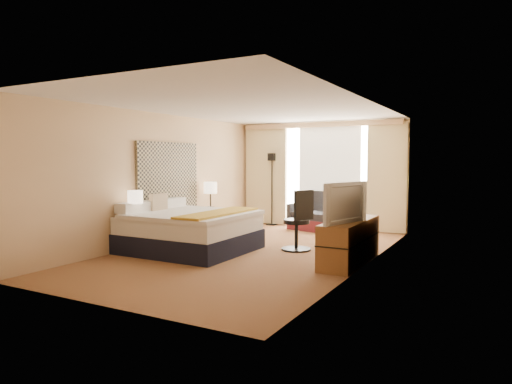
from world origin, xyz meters
The scene contains 21 objects.
floor centered at (0.00, 0.00, 0.00)m, with size 4.20×7.00×0.02m, color #5C241A.
ceiling centered at (0.00, 0.00, 2.60)m, with size 4.20×7.00×0.02m, color silver.
wall_back centered at (0.00, 3.50, 1.30)m, with size 4.20×0.02×2.60m, color #DFB788.
wall_front centered at (0.00, -3.50, 1.30)m, with size 4.20×0.02×2.60m, color #DFB788.
wall_left centered at (-2.10, 0.00, 1.30)m, with size 0.02×7.00×2.60m, color #DFB788.
wall_right centered at (2.10, 0.00, 1.30)m, with size 0.02×7.00×2.60m, color #DFB788.
headboard centered at (-2.06, 0.20, 1.28)m, with size 0.06×1.85×1.50m, color black.
nightstand_left centered at (-1.87, -1.05, 0.28)m, with size 0.45×0.52×0.55m, color olive.
nightstand_right centered at (-1.87, 1.45, 0.28)m, with size 0.45×0.52×0.55m, color olive.
media_dresser centered at (1.83, 0.00, 0.35)m, with size 0.50×1.80×0.70m, color olive.
window centered at (0.25, 3.47, 1.32)m, with size 2.30×0.02×2.30m, color silver.
curtains centered at (0.00, 3.39, 1.41)m, with size 4.12×0.19×2.56m.
bed centered at (-1.06, -0.44, 0.38)m, with size 2.12×1.94×1.03m.
loveseat centered at (0.23, 3.04, 0.30)m, with size 1.61×1.13×0.91m.
floor_lamp centered at (-1.24, 3.30, 1.30)m, with size 0.23×0.23×1.84m.
desk_chair centered at (0.70, 0.53, 0.50)m, with size 0.57×0.56×1.13m.
lamp_left centered at (-1.82, -1.02, 0.99)m, with size 0.27×0.27×0.57m.
lamp_right centered at (-1.86, 1.41, 1.03)m, with size 0.29×0.29×0.62m.
tissue_box centered at (-1.88, -1.16, 0.60)m, with size 0.12×0.12×0.11m, color #92B7E2.
telephone centered at (-1.84, 1.35, 0.58)m, with size 0.16×0.13×0.06m, color black.
television centered at (1.78, -0.39, 1.02)m, with size 1.09×0.14×0.63m, color black.
Camera 1 is at (4.00, -7.14, 1.66)m, focal length 32.00 mm.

